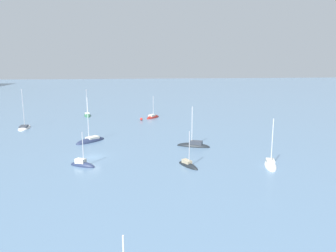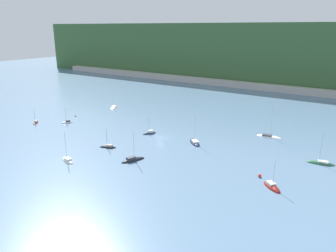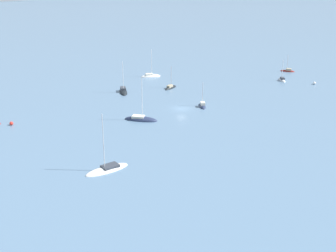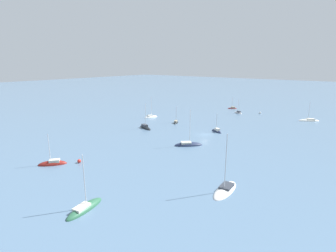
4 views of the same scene
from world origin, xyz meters
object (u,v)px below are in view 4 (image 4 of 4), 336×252
Objects in this scene: mooring_buoy_0 at (260,113)px; mooring_buoy_1 at (79,161)px; sailboat_3 at (176,123)px; sailboat_9 at (145,128)px; sailboat_0 at (309,121)px; sailboat_10 at (151,117)px; sailboat_7 at (232,108)px; sailboat_6 at (238,113)px; sailboat_4 at (225,190)px; sailboat_1 at (217,131)px; sailboat_2 at (188,145)px; sailboat_5 at (53,164)px; sailboat_8 at (85,209)px.

mooring_buoy_1 reaches higher than mooring_buoy_0.
sailboat_9 is (13.39, -3.68, 0.01)m from sailboat_3.
sailboat_10 is at bearing -1.85° from sailboat_0.
sailboat_7 is 0.63× the size of sailboat_9.
sailboat_7 reaches higher than mooring_buoy_0.
sailboat_4 is at bearing 137.48° from sailboat_6.
sailboat_2 reaches higher than sailboat_1.
mooring_buoy_0 is at bearing -170.18° from sailboat_4.
sailboat_2 is 40.47m from sailboat_10.
sailboat_7 is at bearing -29.80° from sailboat_3.
sailboat_7 is at bearing -178.25° from mooring_buoy_1.
sailboat_4 reaches higher than sailboat_10.
sailboat_3 reaches higher than mooring_buoy_0.
sailboat_4 is (18.15, 20.09, 0.01)m from sailboat_2.
sailboat_10 is at bearing -123.36° from sailboat_5.
sailboat_8 is at bearing 177.80° from sailboat_3.
sailboat_2 is (18.31, 0.59, -0.05)m from sailboat_1.
sailboat_5 is 0.82× the size of sailboat_8.
mooring_buoy_0 is 86.36m from mooring_buoy_1.
sailboat_2 is 54.62m from sailboat_6.
mooring_buoy_1 is (90.46, 2.76, 0.30)m from sailboat_7.
sailboat_4 is 13.82× the size of mooring_buoy_0.
sailboat_0 reaches higher than sailboat_7.
sailboat_4 is at bearing 148.48° from sailboat_1.
sailboat_0 is 94.61m from sailboat_5.
sailboat_4 reaches higher than sailboat_3.
mooring_buoy_1 is at bearing -80.48° from sailboat_4.
sailboat_4 is at bearing -159.55° from sailboat_3.
sailboat_0 reaches higher than sailboat_6.
sailboat_8 is at bearing 124.83° from sailboat_1.
sailboat_6 is (2.08, -28.87, 0.06)m from sailboat_0.
sailboat_9 reaches higher than sailboat_3.
sailboat_1 is 0.73× the size of sailboat_9.
sailboat_8 is at bearing -129.92° from sailboat_10.
sailboat_7 is 7.24× the size of mooring_buoy_0.
sailboat_7 is (-64.00, -15.54, 0.05)m from sailboat_2.
sailboat_5 is (86.90, -37.39, 0.02)m from sailboat_0.
sailboat_6 is 0.72× the size of sailboat_9.
sailboat_4 is (36.45, 20.68, -0.04)m from sailboat_1.
sailboat_9 is at bearing 43.75° from sailboat_7.
sailboat_5 is 85.24m from sailboat_6.
sailboat_1 is 0.99× the size of sailboat_3.
sailboat_2 is at bearing -3.06° from sailboat_8.
sailboat_9 reaches higher than mooring_buoy_0.
sailboat_2 reaches higher than sailboat_3.
sailboat_5 is 5.87m from mooring_buoy_1.
sailboat_4 is at bearing -8.39° from sailboat_9.
sailboat_6 is 40.60m from sailboat_10.
sailboat_10 reaches higher than sailboat_7.
mooring_buoy_1 is (26.46, -12.78, 0.34)m from sailboat_2.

